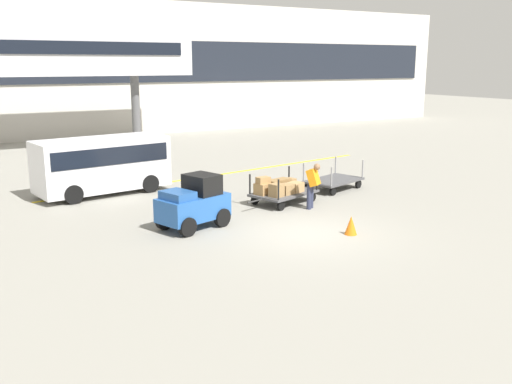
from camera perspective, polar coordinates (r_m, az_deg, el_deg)
name	(u,v)px	position (r m, az deg, el deg)	size (l,w,h in m)	color
ground_plane	(305,233)	(16.49, 4.95, -4.14)	(120.00, 120.00, 0.00)	gray
apron_lead_line	(223,174)	(25.19, -3.32, 1.83)	(16.72, 0.20, 0.01)	yellow
terminal_building	(83,68)	(39.96, -17.06, 11.84)	(60.57, 2.51, 8.96)	beige
jet_bridge	(31,53)	(33.31, -21.74, 12.90)	(16.42, 3.00, 6.72)	silver
baggage_tug	(194,203)	(16.87, -6.27, -1.14)	(2.33, 1.75, 1.58)	#2659A5
baggage_cart_lead	(281,189)	(19.77, 2.49, 0.30)	(3.08, 2.03, 1.10)	#4C4C4F
baggage_cart_middle	(333,181)	(22.20, 7.78, 1.13)	(3.08, 2.03, 1.10)	#4C4C4F
baggage_handler	(312,184)	(19.04, 5.71, 0.83)	(0.57, 0.57, 1.56)	#2D334C
shuttle_van	(102,161)	(21.89, -15.26, 3.00)	(5.02, 2.57, 2.10)	silver
safety_cone_near	(351,225)	(16.45, 9.55, -3.32)	(0.36, 0.36, 0.55)	orange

